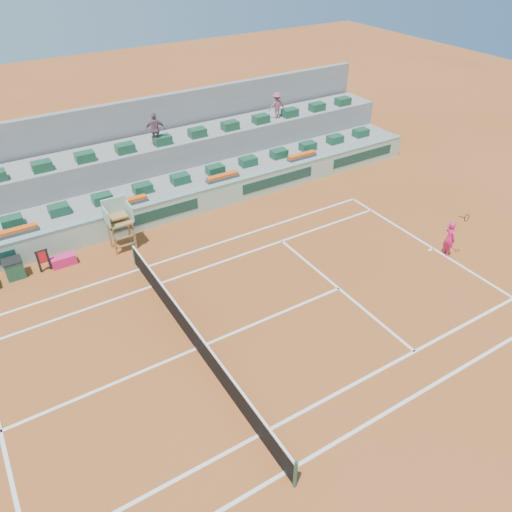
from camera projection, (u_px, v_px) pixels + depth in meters
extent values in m
plane|color=#92461C|center=(196.00, 349.00, 17.42)|extent=(90.00, 90.00, 0.00)
cube|color=gray|center=(100.00, 206.00, 24.54)|extent=(36.00, 4.00, 1.20)
cube|color=gray|center=(87.00, 181.00, 25.25)|extent=(36.00, 2.40, 2.60)
cube|color=gray|center=(75.00, 153.00, 25.85)|extent=(36.00, 0.40, 4.40)
cube|color=#E91E68|center=(64.00, 261.00, 21.39)|extent=(1.01, 0.45, 0.45)
imported|color=#7A5163|center=(155.00, 129.00, 25.20)|extent=(1.08, 0.72, 1.70)
imported|color=#954A5C|center=(277.00, 105.00, 28.62)|extent=(1.01, 0.65, 1.49)
cube|color=white|center=(433.00, 249.00, 22.53)|extent=(0.12, 10.97, 0.01)
cube|color=white|center=(285.00, 473.00, 13.59)|extent=(23.77, 0.12, 0.01)
cube|color=white|center=(140.00, 269.00, 21.24)|extent=(23.77, 0.12, 0.01)
cube|color=white|center=(258.00, 436.00, 14.55)|extent=(23.77, 0.12, 0.01)
cube|color=white|center=(152.00, 286.00, 20.29)|extent=(23.77, 0.12, 0.01)
cube|color=white|center=(0.00, 431.00, 14.66)|extent=(0.12, 8.23, 0.01)
cube|color=white|center=(339.00, 288.00, 20.17)|extent=(0.12, 8.23, 0.01)
cube|color=white|center=(196.00, 349.00, 17.42)|extent=(12.80, 0.12, 0.01)
cube|color=white|center=(431.00, 249.00, 22.47)|extent=(0.30, 0.12, 0.01)
cube|color=black|center=(195.00, 339.00, 17.16)|extent=(0.03, 11.87, 0.92)
cube|color=white|center=(194.00, 329.00, 16.87)|extent=(0.06, 11.87, 0.07)
cylinder|color=#1F4932|center=(295.00, 474.00, 12.97)|extent=(0.10, 0.10, 1.10)
cylinder|color=#1F4932|center=(134.00, 254.00, 21.24)|extent=(0.10, 0.10, 1.10)
cube|color=#9BC4AC|center=(114.00, 226.00, 23.00)|extent=(36.00, 0.30, 1.20)
cube|color=gray|center=(112.00, 214.00, 22.64)|extent=(36.00, 0.34, 0.06)
cube|color=#153C30|center=(156.00, 215.00, 23.72)|extent=(4.40, 0.02, 0.56)
cube|color=#153C30|center=(278.00, 180.00, 26.74)|extent=(4.40, 0.02, 0.56)
cube|color=#153C30|center=(363.00, 156.00, 29.32)|extent=(4.40, 0.02, 0.56)
cube|color=olive|center=(115.00, 242.00, 21.76)|extent=(0.08, 0.08, 1.35)
cube|color=olive|center=(134.00, 236.00, 22.14)|extent=(0.08, 0.08, 1.35)
cube|color=olive|center=(110.00, 235.00, 22.24)|extent=(0.08, 0.08, 1.35)
cube|color=olive|center=(129.00, 229.00, 22.63)|extent=(0.08, 0.08, 1.35)
cube|color=olive|center=(119.00, 222.00, 21.78)|extent=(1.10, 0.90, 0.08)
cube|color=#9BC4AC|center=(115.00, 208.00, 21.76)|extent=(1.10, 0.08, 1.00)
cube|color=#9BC4AC|center=(106.00, 218.00, 21.35)|extent=(0.06, 0.90, 0.80)
cube|color=#9BC4AC|center=(130.00, 211.00, 21.80)|extent=(0.06, 0.90, 0.80)
cube|color=olive|center=(118.00, 216.00, 21.72)|extent=(0.80, 0.60, 0.08)
cube|color=olive|center=(126.00, 245.00, 22.14)|extent=(0.90, 0.08, 0.06)
cube|color=olive|center=(124.00, 238.00, 21.91)|extent=(0.90, 0.08, 0.06)
cube|color=olive|center=(123.00, 231.00, 21.71)|extent=(0.90, 0.08, 0.06)
cube|color=#184A2F|center=(12.00, 222.00, 21.72)|extent=(0.90, 0.60, 0.44)
cube|color=#184A2F|center=(59.00, 210.00, 22.58)|extent=(0.90, 0.60, 0.44)
cube|color=#184A2F|center=(102.00, 199.00, 23.44)|extent=(0.90, 0.60, 0.44)
cube|color=#184A2F|center=(143.00, 188.00, 24.30)|extent=(0.90, 0.60, 0.44)
cube|color=#184A2F|center=(180.00, 179.00, 25.16)|extent=(0.90, 0.60, 0.44)
cube|color=#184A2F|center=(215.00, 170.00, 26.02)|extent=(0.90, 0.60, 0.44)
cube|color=#184A2F|center=(248.00, 161.00, 26.88)|extent=(0.90, 0.60, 0.44)
cube|color=#184A2F|center=(279.00, 154.00, 27.74)|extent=(0.90, 0.60, 0.44)
cube|color=#184A2F|center=(308.00, 146.00, 28.60)|extent=(0.90, 0.60, 0.44)
cube|color=#184A2F|center=(335.00, 139.00, 29.46)|extent=(0.90, 0.60, 0.44)
cube|color=#184A2F|center=(361.00, 133.00, 30.33)|extent=(0.90, 0.60, 0.44)
cube|color=#184A2F|center=(42.00, 166.00, 23.10)|extent=(0.90, 0.60, 0.44)
cube|color=#184A2F|center=(85.00, 157.00, 23.96)|extent=(0.90, 0.60, 0.44)
cube|color=#184A2F|center=(125.00, 148.00, 24.82)|extent=(0.90, 0.60, 0.44)
cube|color=#184A2F|center=(162.00, 140.00, 25.68)|extent=(0.90, 0.60, 0.44)
cube|color=#184A2F|center=(197.00, 133.00, 26.54)|extent=(0.90, 0.60, 0.44)
cube|color=#184A2F|center=(230.00, 126.00, 27.41)|extent=(0.90, 0.60, 0.44)
cube|color=#184A2F|center=(261.00, 119.00, 28.27)|extent=(0.90, 0.60, 0.44)
cube|color=#184A2F|center=(290.00, 113.00, 29.13)|extent=(0.90, 0.60, 0.44)
cube|color=#184A2F|center=(317.00, 107.00, 29.99)|extent=(0.90, 0.60, 0.44)
cube|color=#184A2F|center=(343.00, 101.00, 30.85)|extent=(0.90, 0.60, 0.44)
cube|color=#494949|center=(16.00, 233.00, 21.24)|extent=(1.80, 0.36, 0.16)
cube|color=#E65013|center=(16.00, 230.00, 21.16)|extent=(1.70, 0.32, 0.12)
cube|color=#494949|center=(129.00, 203.00, 23.39)|extent=(1.80, 0.36, 0.16)
cube|color=#E65013|center=(129.00, 200.00, 23.31)|extent=(1.70, 0.32, 0.12)
cube|color=#494949|center=(223.00, 178.00, 25.54)|extent=(1.80, 0.36, 0.16)
cube|color=#E65013|center=(223.00, 176.00, 25.46)|extent=(1.70, 0.32, 0.12)
cube|color=#494949|center=(302.00, 157.00, 27.70)|extent=(1.80, 0.36, 0.16)
cube|color=#E65013|center=(302.00, 155.00, 27.62)|extent=(1.70, 0.32, 0.12)
cube|color=#184A32|center=(14.00, 269.00, 20.59)|extent=(0.72, 0.61, 0.80)
cube|color=black|center=(11.00, 261.00, 20.35)|extent=(0.76, 0.65, 0.04)
cube|color=black|center=(39.00, 262.00, 20.81)|extent=(0.09, 0.09, 1.00)
cube|color=black|center=(49.00, 259.00, 20.98)|extent=(0.09, 0.09, 1.00)
cube|color=black|center=(41.00, 251.00, 20.61)|extent=(0.52, 0.07, 0.06)
cube|color=red|center=(43.00, 257.00, 20.76)|extent=(0.38, 0.03, 0.56)
imported|color=#E91E68|center=(450.00, 238.00, 21.71)|extent=(0.55, 0.69, 1.66)
cylinder|color=black|center=(462.00, 217.00, 20.81)|extent=(0.03, 0.35, 0.09)
torus|color=black|center=(467.00, 218.00, 20.61)|extent=(0.31, 0.08, 0.31)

